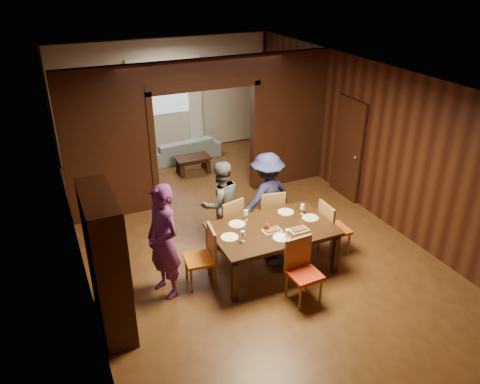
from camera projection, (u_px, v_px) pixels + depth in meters
name	position (u px, v px, depth m)	size (l,w,h in m)	color
floor	(238.00, 232.00, 8.69)	(9.00, 9.00, 0.00)	#4E2C16
ceiling	(237.00, 76.00, 7.39)	(5.50, 9.00, 0.02)	silver
room_walls	(200.00, 125.00, 9.55)	(5.52, 9.01, 2.90)	black
person_purple	(163.00, 242.00, 6.75)	(0.65, 0.43, 1.79)	#5E2366
person_grey	(221.00, 204.00, 8.04)	(0.76, 0.59, 1.56)	#4F5055
person_navy	(267.00, 196.00, 8.24)	(1.04, 0.60, 1.61)	#1C1F47
sofa	(182.00, 149.00, 11.77)	(1.86, 0.73, 0.54)	#7F9AA6
serving_bowl	(276.00, 221.00, 7.46)	(0.35, 0.35, 0.08)	black
dining_table	(272.00, 248.00, 7.53)	(1.91, 1.19, 0.76)	black
coffee_table	(193.00, 165.00, 11.04)	(0.80, 0.50, 0.40)	black
chair_left	(200.00, 258.00, 7.11)	(0.44, 0.44, 0.97)	#CC6213
chair_right	(335.00, 228.00, 7.89)	(0.44, 0.44, 0.97)	#D35513
chair_far_l	(226.00, 222.00, 8.06)	(0.44, 0.44, 0.97)	red
chair_far_r	(269.00, 213.00, 8.36)	(0.44, 0.44, 0.97)	#DD5214
chair_near	(305.00, 273.00, 6.77)	(0.44, 0.44, 0.97)	red
hutch	(107.00, 263.00, 6.09)	(0.40, 1.20, 2.00)	black
door_right	(348.00, 149.00, 9.61)	(0.06, 0.90, 2.10)	black
window_far	(165.00, 88.00, 11.55)	(1.20, 0.03, 1.30)	silver
curtain_left	(137.00, 109.00, 11.45)	(0.35, 0.06, 2.40)	white
curtain_right	(195.00, 103.00, 11.99)	(0.35, 0.06, 2.40)	white
plate_left	(230.00, 237.00, 7.10)	(0.27, 0.27, 0.01)	white
plate_far_l	(237.00, 224.00, 7.45)	(0.27, 0.27, 0.01)	silver
plate_far_r	(286.00, 212.00, 7.81)	(0.27, 0.27, 0.01)	silver
plate_right	(310.00, 218.00, 7.63)	(0.27, 0.27, 0.01)	silver
plate_near	(282.00, 238.00, 7.09)	(0.27, 0.27, 0.01)	white
platter_a	(272.00, 230.00, 7.26)	(0.30, 0.20, 0.04)	gray
platter_b	(299.00, 229.00, 7.28)	(0.30, 0.20, 0.04)	gray
wineglass_left	(243.00, 236.00, 6.96)	(0.08, 0.08, 0.18)	white
wineglass_far	(246.00, 215.00, 7.54)	(0.08, 0.08, 0.18)	white
wineglass_right	(302.00, 209.00, 7.72)	(0.08, 0.08, 0.18)	silver
tumbler	(287.00, 234.00, 7.07)	(0.07, 0.07, 0.14)	silver
condiment_jar	(267.00, 227.00, 7.27)	(0.08, 0.08, 0.11)	#4D2D12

